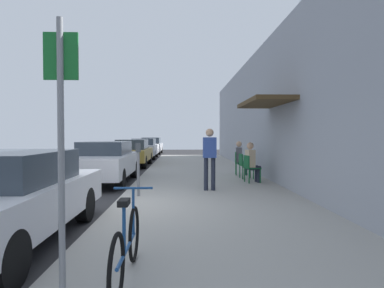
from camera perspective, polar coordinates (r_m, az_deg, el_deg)
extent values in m
plane|color=#2D2D30|center=(7.35, -14.06, -11.35)|extent=(60.00, 60.00, 0.00)
cube|color=#9E9B93|center=(9.17, 2.72, -8.35)|extent=(4.50, 32.00, 0.12)
cube|color=#999EA8|center=(9.58, 17.30, 6.60)|extent=(0.30, 32.00, 4.98)
cube|color=#4C381E|center=(9.80, 12.55, 7.15)|extent=(1.10, 2.80, 0.12)
cube|color=silver|center=(5.55, -30.43, -9.26)|extent=(1.80, 4.40, 0.59)
cube|color=#333D47|center=(5.61, -29.77, -3.63)|extent=(1.48, 2.11, 0.48)
cylinder|color=black|center=(6.55, -18.35, -10.11)|extent=(0.22, 0.64, 0.64)
cylinder|color=black|center=(7.16, -30.77, -9.26)|extent=(0.22, 0.64, 0.64)
cylinder|color=black|center=(4.10, -29.71, -17.37)|extent=(0.22, 0.64, 0.64)
cube|color=silver|center=(11.49, -15.11, -3.43)|extent=(1.80, 4.40, 0.66)
cube|color=#333D47|center=(11.60, -14.96, -0.66)|extent=(1.48, 2.11, 0.44)
cylinder|color=black|center=(12.71, -10.20, -4.43)|extent=(0.22, 0.64, 0.64)
cylinder|color=black|center=(13.03, -17.13, -4.32)|extent=(0.22, 0.64, 0.64)
cylinder|color=black|center=(10.04, -12.46, -6.03)|extent=(0.22, 0.64, 0.64)
cylinder|color=black|center=(10.44, -21.08, -5.80)|extent=(0.22, 0.64, 0.64)
cube|color=#A58433|center=(17.56, -10.50, -1.84)|extent=(1.80, 4.40, 0.58)
cube|color=#333D47|center=(17.68, -10.44, -0.05)|extent=(1.48, 2.11, 0.51)
cylinder|color=black|center=(18.83, -7.49, -2.48)|extent=(0.22, 0.64, 0.64)
cylinder|color=black|center=(19.05, -12.24, -2.46)|extent=(0.22, 0.64, 0.64)
cylinder|color=black|center=(16.13, -8.43, -3.16)|extent=(0.22, 0.64, 0.64)
cylinder|color=black|center=(16.38, -13.95, -3.11)|extent=(0.22, 0.64, 0.64)
cube|color=silver|center=(22.87, -8.50, -0.97)|extent=(1.80, 4.40, 0.64)
cube|color=#333D47|center=(23.00, -8.46, 0.40)|extent=(1.48, 2.11, 0.44)
cylinder|color=black|center=(24.17, -6.26, -1.59)|extent=(0.22, 0.64, 0.64)
cylinder|color=black|center=(24.34, -9.98, -1.58)|extent=(0.22, 0.64, 0.64)
cylinder|color=black|center=(21.46, -6.81, -1.99)|extent=(0.22, 0.64, 0.64)
cylinder|color=black|center=(21.65, -10.99, -1.97)|extent=(0.22, 0.64, 0.64)
cube|color=#B7B7BC|center=(28.54, -7.19, -0.51)|extent=(1.80, 4.40, 0.60)
cube|color=#333D47|center=(28.68, -7.16, 0.62)|extent=(1.48, 2.11, 0.52)
cylinder|color=black|center=(29.85, -5.43, -1.00)|extent=(0.22, 0.64, 0.64)
cylinder|color=black|center=(29.99, -8.45, -0.99)|extent=(0.22, 0.64, 0.64)
cylinder|color=black|center=(27.13, -5.78, -1.25)|extent=(0.22, 0.64, 0.64)
cylinder|color=black|center=(27.29, -9.10, -1.25)|extent=(0.22, 0.64, 0.64)
cylinder|color=slate|center=(8.18, -9.44, -5.25)|extent=(0.07, 0.07, 1.10)
cube|color=#383D42|center=(8.13, -9.46, -0.63)|extent=(0.12, 0.10, 0.22)
cylinder|color=gray|center=(3.25, -22.06, -2.36)|extent=(0.06, 0.06, 2.60)
cube|color=#19722D|center=(3.34, -22.11, 14.15)|extent=(0.32, 0.02, 0.44)
torus|color=black|center=(4.10, -10.17, -15.30)|extent=(0.04, 0.66, 0.66)
torus|color=black|center=(3.12, -13.13, -20.82)|extent=(0.04, 0.66, 0.66)
cylinder|color=#1E4C8C|center=(3.60, -11.43, -17.69)|extent=(0.04, 1.05, 0.04)
cylinder|color=#1E4C8C|center=(3.39, -11.89, -14.52)|extent=(0.04, 0.04, 0.50)
cube|color=black|center=(3.32, -11.91, -10.03)|extent=(0.10, 0.20, 0.06)
cylinder|color=#1E4C8C|center=(3.98, -10.30, -11.64)|extent=(0.03, 0.03, 0.56)
cylinder|color=#1E4C8C|center=(3.92, -10.32, -7.65)|extent=(0.46, 0.03, 0.03)
cylinder|color=#14592D|center=(10.88, 11.13, -5.30)|extent=(0.04, 0.04, 0.45)
cylinder|color=#14592D|center=(10.54, 11.95, -5.53)|extent=(0.04, 0.04, 0.45)
cylinder|color=#14592D|center=(10.74, 9.26, -5.38)|extent=(0.04, 0.04, 0.45)
cylinder|color=#14592D|center=(10.39, 10.03, -5.62)|extent=(0.04, 0.04, 0.45)
cube|color=#14592D|center=(10.61, 10.60, -4.17)|extent=(0.51, 0.51, 0.03)
cube|color=#14592D|center=(10.51, 9.57, -3.09)|extent=(0.11, 0.44, 0.40)
cylinder|color=#232838|center=(10.80, 11.27, -5.30)|extent=(0.11, 0.11, 0.47)
cylinder|color=#232838|center=(10.72, 10.64, -4.08)|extent=(0.38, 0.20, 0.14)
cylinder|color=#232838|center=(10.61, 11.70, -5.42)|extent=(0.11, 0.11, 0.47)
cylinder|color=#232838|center=(10.54, 11.06, -4.18)|extent=(0.38, 0.20, 0.14)
cube|color=#CCB28C|center=(10.55, 10.21, -2.53)|extent=(0.28, 0.39, 0.56)
sphere|color=tan|center=(10.53, 10.22, -0.31)|extent=(0.22, 0.22, 0.22)
cylinder|color=#14592D|center=(11.78, 10.20, -4.77)|extent=(0.04, 0.04, 0.45)
cylinder|color=#14592D|center=(11.42, 10.77, -4.98)|extent=(0.04, 0.04, 0.45)
cylinder|color=#14592D|center=(11.67, 8.42, -4.82)|extent=(0.04, 0.04, 0.45)
cylinder|color=#14592D|center=(11.31, 8.94, -5.03)|extent=(0.04, 0.04, 0.45)
cube|color=#14592D|center=(11.52, 9.59, -3.71)|extent=(0.48, 0.48, 0.03)
cube|color=#14592D|center=(11.44, 8.61, -2.71)|extent=(0.07, 0.44, 0.40)
cylinder|color=#14592D|center=(12.77, 9.42, -4.28)|extent=(0.04, 0.04, 0.45)
cylinder|color=#14592D|center=(12.40, 9.55, -4.46)|extent=(0.04, 0.04, 0.45)
cylinder|color=#14592D|center=(12.75, 7.71, -4.28)|extent=(0.04, 0.04, 0.45)
cylinder|color=#14592D|center=(12.37, 7.79, -4.46)|extent=(0.04, 0.04, 0.45)
cube|color=#14592D|center=(12.55, 8.62, -3.28)|extent=(0.49, 0.49, 0.03)
cube|color=#14592D|center=(12.52, 7.69, -2.35)|extent=(0.08, 0.44, 0.40)
cylinder|color=#232838|center=(12.68, 9.41, -4.28)|extent=(0.11, 0.11, 0.47)
cylinder|color=#232838|center=(12.65, 8.82, -3.22)|extent=(0.37, 0.18, 0.14)
cylinder|color=#232838|center=(12.48, 9.48, -4.37)|extent=(0.11, 0.11, 0.47)
cylinder|color=#232838|center=(12.45, 8.88, -3.29)|extent=(0.37, 0.18, 0.14)
cube|color=#595960|center=(12.52, 8.26, -1.89)|extent=(0.26, 0.38, 0.56)
sphere|color=tan|center=(12.50, 8.27, -0.01)|extent=(0.22, 0.22, 0.22)
cylinder|color=#232838|center=(8.94, 2.48, -5.30)|extent=(0.12, 0.12, 0.90)
cylinder|color=#232838|center=(8.96, 3.76, -5.29)|extent=(0.12, 0.12, 0.90)
cube|color=#334C99|center=(8.89, 3.13, -0.62)|extent=(0.36, 0.22, 0.56)
sphere|color=tan|center=(8.88, 3.13, 2.02)|extent=(0.22, 0.22, 0.22)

